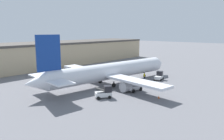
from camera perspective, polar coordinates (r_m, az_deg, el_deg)
The scene contains 9 objects.
ground_plane at distance 52.67m, azimuth 0.00°, elevation -3.67°, with size 400.00×400.00×0.00m, color slate.
terminal_building at distance 82.32m, azimuth -17.36°, elevation 3.93°, with size 95.53×17.93×8.54m.
airplane at distance 51.34m, azimuth -0.85°, elevation -0.42°, with size 40.64×33.99×11.95m.
ground_crew_worker at distance 57.66m, azimuth 8.43°, elevation -1.56°, with size 0.40×0.40×1.82m.
baggage_tug at distance 46.83m, azimuth 5.96°, elevation -4.06°, with size 3.66×2.32×2.46m.
belt_loader_truck at distance 41.82m, azimuth -1.98°, elevation -5.85°, with size 3.45×3.17×2.34m.
pushback_tug at distance 58.13m, azimuth 12.21°, elevation -1.57°, with size 3.07×2.40×2.22m.
safety_cone_near at distance 50.39m, azimuth 15.45°, elevation -4.37°, with size 0.36×0.36×0.55m.
safety_cone_far at distance 42.57m, azimuth 12.13°, elevation -6.91°, with size 0.36×0.36×0.55m.
Camera 1 is at (-38.47, -33.67, 12.67)m, focal length 35.00 mm.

